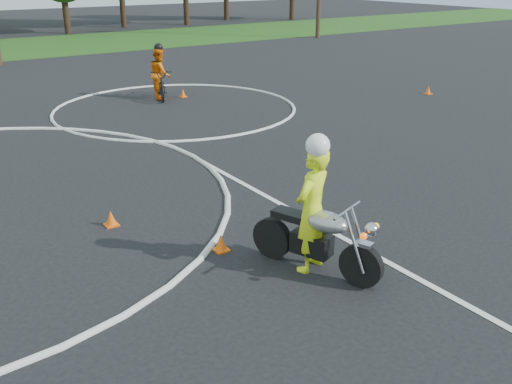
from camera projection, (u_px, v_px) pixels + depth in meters
course_markings at (22, 170)px, 13.41m from camera, size 19.05×19.05×0.12m
primary_motorcycle at (318, 238)px, 8.78m from camera, size 1.02×2.18×1.20m
rider_primary_grp at (312, 206)px, 8.69m from camera, size 0.86×0.71×2.22m
rider_second_grp at (160, 79)px, 20.44m from camera, size 1.36×2.17×1.97m
traffic_cones at (199, 170)px, 13.01m from camera, size 22.58×13.99×0.30m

